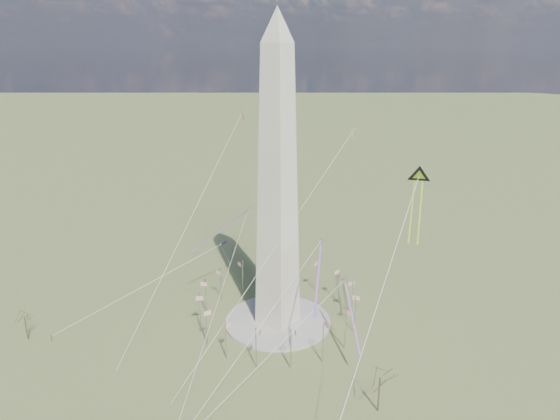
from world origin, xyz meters
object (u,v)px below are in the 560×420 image
Objects in this scene: tree_near at (380,376)px; kite_delta_black at (419,180)px; washington_monument at (278,187)px; person_west at (52,338)px.

kite_delta_black is (-7.46, 34.71, 42.65)m from tree_near.
washington_monument is 6.67× the size of tree_near.
kite_delta_black reaches higher than person_west.
washington_monument is 42.55m from kite_delta_black.
person_west is (-51.83, -51.95, -47.09)m from washington_monument.
washington_monument is 87.19m from person_west.
washington_monument reaches higher than tree_near.
washington_monument is 63.04m from tree_near.
kite_delta_black is at bearing 20.89° from washington_monument.
kite_delta_black reaches higher than tree_near.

